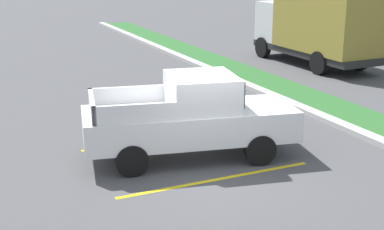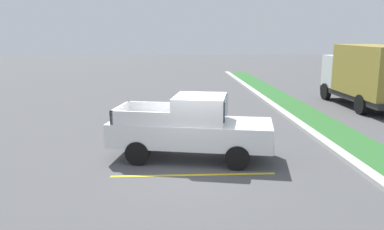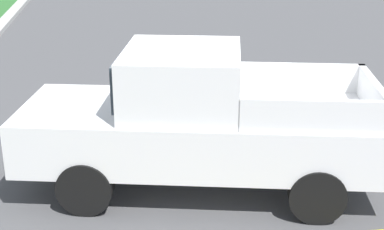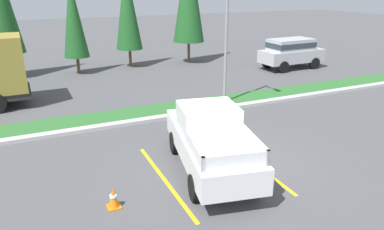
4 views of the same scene
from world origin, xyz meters
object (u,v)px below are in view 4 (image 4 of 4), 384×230
object	(u,v)px
suv_distant	(291,51)
street_light	(228,27)
pickup_truck_main	(210,140)
cypress_tree_center	(73,17)
traffic_cone	(113,198)
cypress_tree_right_inner	(127,7)

from	to	relation	value
suv_distant	street_light	xyz separation A→B (m)	(-8.17, -5.21, 2.53)
pickup_truck_main	cypress_tree_center	bearing A→B (deg)	96.83
pickup_truck_main	traffic_cone	bearing A→B (deg)	-165.72
cypress_tree_right_inner	pickup_truck_main	bearing A→B (deg)	-96.60
street_light	cypress_tree_right_inner	size ratio (longest dim) A/B	0.90
pickup_truck_main	street_light	world-z (taller)	street_light
street_light	cypress_tree_center	world-z (taller)	street_light
pickup_truck_main	suv_distant	bearing A→B (deg)	42.33
cypress_tree_center	traffic_cone	xyz separation A→B (m)	(-1.43, -16.46, -3.39)
suv_distant	cypress_tree_center	bearing A→B (deg)	161.47
street_light	traffic_cone	bearing A→B (deg)	-137.40
suv_distant	cypress_tree_center	distance (m)	14.87
suv_distant	street_light	size ratio (longest dim) A/B	0.72
pickup_truck_main	street_light	size ratio (longest dim) A/B	0.85
traffic_cone	pickup_truck_main	bearing A→B (deg)	14.28
suv_distant	cypress_tree_right_inner	xyz separation A→B (m)	(-10.15, 5.35, 2.97)
traffic_cone	street_light	bearing A→B (deg)	42.60
suv_distant	cypress_tree_right_inner	size ratio (longest dim) A/B	0.65
cypress_tree_right_inner	cypress_tree_center	bearing A→B (deg)	-169.62
cypress_tree_center	street_light	bearing A→B (deg)	-59.84
street_light	traffic_cone	size ratio (longest dim) A/B	10.75
street_light	cypress_tree_center	size ratio (longest dim) A/B	1.03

